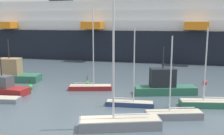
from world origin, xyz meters
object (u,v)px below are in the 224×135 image
at_px(sailboat_4, 174,114).
at_px(fishing_boat_2, 4,87).
at_px(sailboat_0, 120,122).
at_px(channel_buoy_1, 87,83).
at_px(fishing_boat_0, 12,73).
at_px(sailboat_1, 130,102).
at_px(sailboat_6, 90,86).
at_px(channel_buoy_2, 205,82).
at_px(cruise_ship, 146,32).
at_px(channel_buoy_0, 30,87).
at_px(sailboat_3, 208,103).
at_px(fishing_boat_1, 164,85).

relative_size(sailboat_4, fishing_boat_2, 1.22).
bearing_deg(sailboat_0, channel_buoy_1, -79.54).
bearing_deg(fishing_boat_0, sailboat_1, 150.80).
xyz_separation_m(sailboat_0, sailboat_6, (-6.25, 10.84, -0.11)).
bearing_deg(sailboat_4, sailboat_1, -46.79).
relative_size(sailboat_4, channel_buoy_1, 5.70).
distance_m(fishing_boat_2, channel_buoy_2, 26.30).
relative_size(fishing_boat_0, cruise_ship, 0.07).
height_order(sailboat_4, channel_buoy_2, sailboat_4).
bearing_deg(channel_buoy_2, sailboat_4, -105.67).
bearing_deg(channel_buoy_2, sailboat_1, -125.63).
relative_size(fishing_boat_2, cruise_ship, 0.05).
bearing_deg(sailboat_0, cruise_ship, -104.79).
bearing_deg(cruise_ship, channel_buoy_0, -107.43).
distance_m(channel_buoy_2, cruise_ship, 28.55).
distance_m(sailboat_4, channel_buoy_2, 14.78).
distance_m(fishing_boat_2, cruise_ship, 38.89).
distance_m(channel_buoy_0, cruise_ship, 36.11).
distance_m(sailboat_4, cruise_ship, 40.82).
relative_size(sailboat_3, sailboat_4, 1.09).
bearing_deg(channel_buoy_0, channel_buoy_1, 35.94).
relative_size(fishing_boat_0, channel_buoy_1, 6.30).
relative_size(fishing_boat_1, channel_buoy_0, 5.48).
xyz_separation_m(sailboat_4, fishing_boat_0, (-23.12, 9.32, 0.77)).
xyz_separation_m(fishing_boat_0, fishing_boat_2, (3.21, -6.05, -0.41)).
height_order(channel_buoy_1, cruise_ship, cruise_ship).
bearing_deg(channel_buoy_1, channel_buoy_2, 14.83).
bearing_deg(sailboat_1, cruise_ship, 88.70).
relative_size(sailboat_4, sailboat_6, 0.73).
xyz_separation_m(sailboat_3, sailboat_4, (-3.29, -4.17, -0.01)).
distance_m(sailboat_0, fishing_boat_2, 17.05).
relative_size(fishing_boat_2, channel_buoy_0, 4.40).
bearing_deg(sailboat_6, sailboat_1, -55.42).
bearing_deg(cruise_ship, fishing_boat_2, -109.29).
distance_m(sailboat_6, fishing_boat_2, 10.40).
height_order(fishing_boat_2, channel_buoy_1, fishing_boat_2).
height_order(fishing_boat_2, channel_buoy_2, fishing_boat_2).
distance_m(fishing_boat_0, channel_buoy_1, 11.41).
xyz_separation_m(fishing_boat_1, channel_buoy_2, (5.26, 6.35, -0.83)).
xyz_separation_m(sailboat_1, fishing_boat_1, (3.15, 5.39, 0.74)).
xyz_separation_m(sailboat_4, cruise_ship, (-7.47, 39.72, 5.71)).
bearing_deg(sailboat_3, cruise_ship, -84.38).
relative_size(sailboat_0, fishing_boat_1, 1.51).
relative_size(sailboat_1, sailboat_4, 1.08).
height_order(sailboat_6, fishing_boat_1, sailboat_6).
height_order(sailboat_4, fishing_boat_2, sailboat_4).
distance_m(fishing_boat_0, channel_buoy_2, 27.57).
bearing_deg(sailboat_3, sailboat_1, 1.06).
distance_m(sailboat_3, fishing_boat_1, 5.92).
relative_size(channel_buoy_1, cruise_ship, 0.01).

